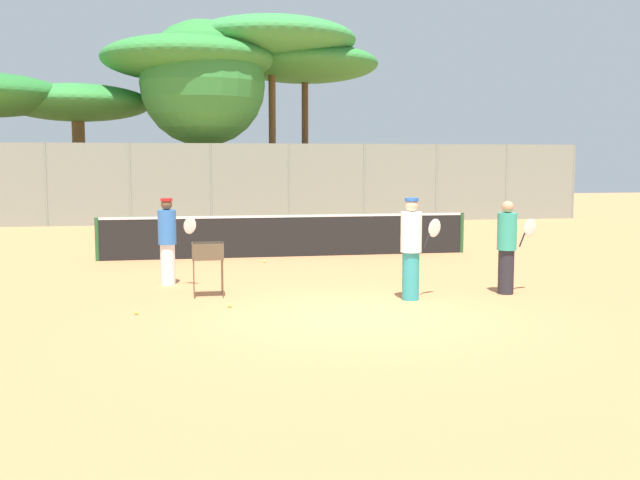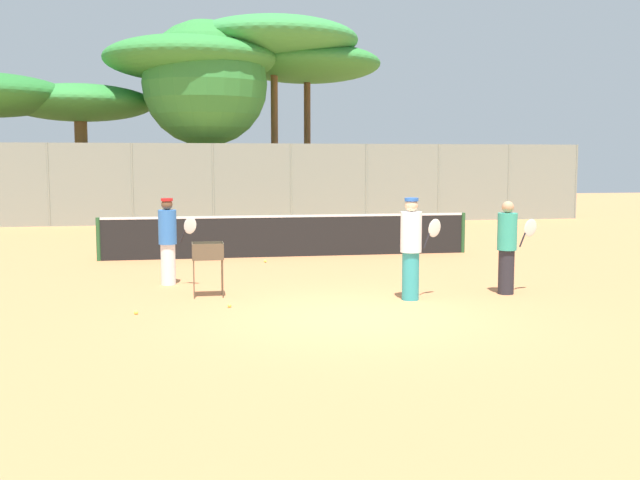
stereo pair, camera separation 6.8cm
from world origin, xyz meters
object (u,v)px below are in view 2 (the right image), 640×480
object	(u,v)px
ball_cart	(207,256)
player_yellow_shirt	(411,247)
player_white_outfit	(507,246)
player_red_cap	(168,240)
tennis_net	(289,235)

from	to	relation	value
ball_cart	player_yellow_shirt	bearing A→B (deg)	-15.24
player_yellow_shirt	player_white_outfit	bearing A→B (deg)	-15.78
player_white_outfit	player_red_cap	xyz separation A→B (m)	(-6.17, 2.15, 0.01)
tennis_net	player_red_cap	world-z (taller)	player_red_cap
player_yellow_shirt	ball_cart	world-z (taller)	player_yellow_shirt
player_white_outfit	ball_cart	world-z (taller)	player_white_outfit
player_red_cap	player_yellow_shirt	bearing A→B (deg)	5.48
player_red_cap	ball_cart	bearing A→B (deg)	-28.39
player_white_outfit	player_yellow_shirt	size ratio (longest dim) A/B	0.95
player_white_outfit	ball_cart	size ratio (longest dim) A/B	1.75
player_red_cap	player_yellow_shirt	distance (m)	4.89
ball_cart	tennis_net	bearing A→B (deg)	67.47
tennis_net	player_white_outfit	world-z (taller)	player_white_outfit
player_white_outfit	player_yellow_shirt	distance (m)	1.93
player_white_outfit	ball_cart	distance (m)	5.49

